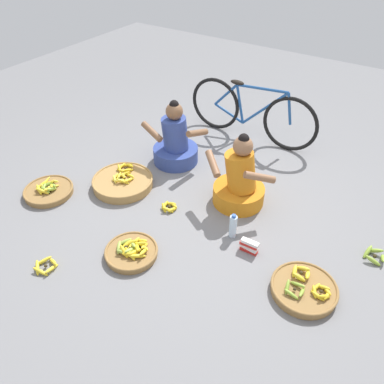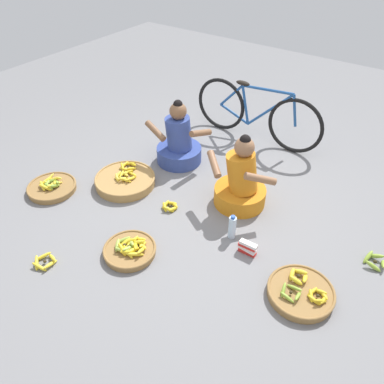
% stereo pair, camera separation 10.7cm
% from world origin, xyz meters
% --- Properties ---
extents(ground_plane, '(10.00, 10.00, 0.00)m').
position_xyz_m(ground_plane, '(0.00, 0.00, 0.00)').
color(ground_plane, slate).
extents(vendor_woman_front, '(0.75, 0.52, 0.79)m').
position_xyz_m(vendor_woman_front, '(0.24, 0.30, 0.25)').
color(vendor_woman_front, orange).
rests_on(vendor_woman_front, ground).
extents(vendor_woman_behind, '(0.65, 0.54, 0.77)m').
position_xyz_m(vendor_woman_behind, '(-0.72, 0.56, 0.24)').
color(vendor_woman_behind, '#334793').
rests_on(vendor_woman_behind, ground).
extents(bicycle_leaning, '(1.70, 0.08, 0.73)m').
position_xyz_m(bicycle_leaning, '(-0.25, 1.52, 0.36)').
color(bicycle_leaning, black).
rests_on(bicycle_leaning, ground).
extents(banana_basket_front_center, '(0.47, 0.47, 0.14)m').
position_xyz_m(banana_basket_front_center, '(-0.20, -0.86, 0.04)').
color(banana_basket_front_center, olive).
rests_on(banana_basket_front_center, ground).
extents(banana_basket_near_bicycle, '(0.53, 0.53, 0.13)m').
position_xyz_m(banana_basket_near_bicycle, '(1.20, -0.42, 0.04)').
color(banana_basket_near_bicycle, olive).
rests_on(banana_basket_near_bicycle, ground).
extents(banana_basket_near_vendor, '(0.65, 0.65, 0.17)m').
position_xyz_m(banana_basket_near_vendor, '(-0.92, -0.15, 0.06)').
color(banana_basket_near_vendor, '#A87F47').
rests_on(banana_basket_near_vendor, ground).
extents(banana_basket_back_center, '(0.51, 0.51, 0.14)m').
position_xyz_m(banana_basket_back_center, '(-1.49, -0.68, 0.04)').
color(banana_basket_back_center, olive).
rests_on(banana_basket_back_center, ground).
extents(loose_bananas_front_right, '(0.21, 0.21, 0.08)m').
position_xyz_m(loose_bananas_front_right, '(-0.71, -1.38, 0.03)').
color(loose_bananas_front_right, yellow).
rests_on(loose_bananas_front_right, ground).
extents(loose_bananas_front_left, '(0.19, 0.18, 0.09)m').
position_xyz_m(loose_bananas_front_left, '(1.59, 0.26, 0.03)').
color(loose_bananas_front_left, '#8CAD38').
rests_on(loose_bananas_front_left, ground).
extents(loose_bananas_back_right, '(0.18, 0.18, 0.08)m').
position_xyz_m(loose_bananas_back_right, '(-0.29, -0.18, 0.03)').
color(loose_bananas_back_right, gold).
rests_on(loose_bananas_back_right, ground).
extents(water_bottle, '(0.07, 0.07, 0.25)m').
position_xyz_m(water_bottle, '(0.43, -0.17, 0.12)').
color(water_bottle, silver).
rests_on(water_bottle, ground).
extents(packet_carton_stack, '(0.17, 0.07, 0.12)m').
position_xyz_m(packet_carton_stack, '(0.64, -0.26, 0.06)').
color(packet_carton_stack, red).
rests_on(packet_carton_stack, ground).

